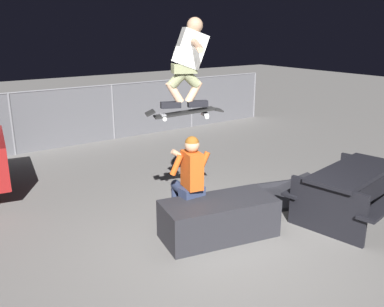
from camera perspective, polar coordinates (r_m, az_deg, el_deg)
The scene contains 8 objects.
ground_plane at distance 5.62m, azimuth 3.67°, elevation -12.22°, with size 40.00×40.00×0.00m, color slate.
ledge_box_main at distance 5.70m, azimuth 3.66°, elevation -8.80°, with size 1.53×0.69×0.52m, color #28282D.
person_sitting_on_ledge at distance 5.74m, azimuth -0.44°, elevation -3.15°, with size 0.59×0.78×1.36m.
skateboard at distance 5.48m, azimuth -1.05°, elevation 5.56°, with size 1.02×0.55×0.13m.
skater_airborne at distance 5.41m, azimuth -0.49°, elevation 12.75°, with size 0.63×0.86×1.12m.
kicker_ramp at distance 7.22m, azimuth 13.87°, elevation -5.40°, with size 1.31×1.17×0.32m.
picnic_table_back at distance 6.58m, azimuth 21.01°, elevation -4.11°, with size 1.92×1.63×0.75m.
fence_back at distance 10.26m, azimuth -16.81°, elevation 4.94°, with size 12.05×0.05×1.39m.
Camera 1 is at (-3.10, -3.81, 2.72)m, focal length 39.16 mm.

